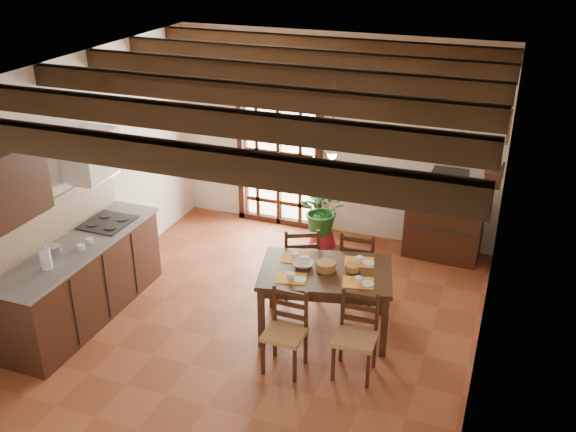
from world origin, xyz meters
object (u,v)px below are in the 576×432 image
at_px(kitchen_counter, 83,279).
at_px(sideboard, 443,229).
at_px(pendant_lamp, 332,147).
at_px(chair_near_right, 355,351).
at_px(dining_table, 326,278).
at_px(chair_far_right, 358,277).
at_px(chair_far_left, 300,272).
at_px(crt_tv, 448,187).
at_px(potted_plant, 323,207).
at_px(chair_near_left, 285,346).

xyz_separation_m(kitchen_counter, sideboard, (3.55, 2.83, -0.06)).
bearing_deg(kitchen_counter, pendant_lamp, 16.79).
height_order(chair_near_right, pendant_lamp, pendant_lamp).
height_order(dining_table, chair_far_right, chair_far_right).
distance_m(chair_near_right, chair_far_left, 1.57).
distance_m(chair_near_right, crt_tv, 2.87).
height_order(chair_far_left, potted_plant, potted_plant).
relative_size(kitchen_counter, chair_far_right, 2.49).
xyz_separation_m(chair_near_right, chair_far_right, (-0.33, 1.37, 0.01)).
relative_size(chair_near_left, potted_plant, 0.47).
distance_m(chair_near_left, pendant_lamp, 2.02).
bearing_deg(kitchen_counter, crt_tv, 38.48).
height_order(kitchen_counter, chair_far_right, kitchen_counter).
bearing_deg(potted_plant, pendant_lamp, -70.64).
xyz_separation_m(chair_far_left, pendant_lamp, (0.50, -0.51, 1.79)).
bearing_deg(potted_plant, crt_tv, 8.10).
distance_m(sideboard, crt_tv, 0.60).
xyz_separation_m(chair_near_right, potted_plant, (-1.14, 2.52, 0.30)).
xyz_separation_m(sideboard, crt_tv, (-0.00, -0.01, 0.60)).
height_order(chair_far_right, pendant_lamp, pendant_lamp).
relative_size(kitchen_counter, pendant_lamp, 2.66).
distance_m(crt_tv, potted_plant, 1.66).
distance_m(chair_near_left, sideboard, 3.12).
relative_size(dining_table, chair_near_right, 1.79).
relative_size(chair_near_left, sideboard, 0.88).
relative_size(chair_near_right, chair_far_right, 0.96).
xyz_separation_m(dining_table, crt_tv, (0.95, 2.13, 0.36)).
bearing_deg(chair_far_left, chair_near_left, 78.37).
distance_m(chair_far_left, sideboard, 2.11).
height_order(sideboard, crt_tv, crt_tv).
distance_m(kitchen_counter, chair_far_right, 3.13).
bearing_deg(sideboard, dining_table, -111.41).
bearing_deg(chair_far_left, crt_tv, -158.34).
relative_size(chair_near_left, crt_tv, 1.85).
distance_m(chair_near_right, chair_far_right, 1.41).
bearing_deg(potted_plant, chair_near_left, -80.12).
relative_size(chair_far_left, sideboard, 0.96).
relative_size(potted_plant, pendant_lamp, 2.12).
xyz_separation_m(chair_far_left, crt_tv, (1.44, 1.53, 0.72)).
distance_m(chair_near_left, crt_tv, 3.20).
bearing_deg(chair_near_right, crt_tv, 78.23).
bearing_deg(chair_near_left, kitchen_counter, 178.65).
bearing_deg(chair_far_right, chair_far_left, 11.09).
relative_size(chair_near_right, pendant_lamp, 1.02).
height_order(kitchen_counter, chair_near_left, kitchen_counter).
height_order(dining_table, sideboard, sideboard).
xyz_separation_m(chair_far_right, crt_tv, (0.78, 1.37, 0.72)).
distance_m(chair_near_right, pendant_lamp, 2.00).
relative_size(chair_near_right, crt_tv, 1.89).
distance_m(chair_near_left, potted_plant, 2.73).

